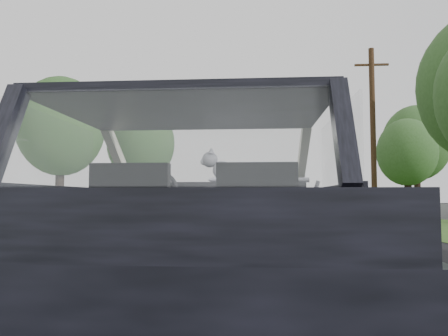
% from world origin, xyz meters
% --- Properties ---
extents(ground, '(140.00, 140.00, 0.00)m').
position_xyz_m(ground, '(0.00, 0.00, 0.00)').
color(ground, black).
rests_on(ground, ground).
extents(subject_car, '(1.80, 4.00, 1.45)m').
position_xyz_m(subject_car, '(0.00, 0.00, 0.72)').
color(subject_car, black).
rests_on(subject_car, ground).
extents(dashboard, '(1.58, 0.45, 0.30)m').
position_xyz_m(dashboard, '(0.00, 0.62, 0.85)').
color(dashboard, black).
rests_on(dashboard, subject_car).
extents(driver_seat, '(0.50, 0.72, 0.42)m').
position_xyz_m(driver_seat, '(-0.40, -0.29, 0.88)').
color(driver_seat, black).
rests_on(driver_seat, subject_car).
extents(passenger_seat, '(0.50, 0.72, 0.42)m').
position_xyz_m(passenger_seat, '(0.40, -0.29, 0.88)').
color(passenger_seat, black).
rests_on(passenger_seat, subject_car).
extents(steering_wheel, '(0.36, 0.36, 0.04)m').
position_xyz_m(steering_wheel, '(-0.40, 0.33, 0.92)').
color(steering_wheel, black).
rests_on(steering_wheel, dashboard).
extents(cat, '(0.66, 0.21, 0.29)m').
position_xyz_m(cat, '(0.29, 0.58, 1.10)').
color(cat, slate).
rests_on(cat, dashboard).
extents(guardrail, '(0.05, 90.00, 0.32)m').
position_xyz_m(guardrail, '(4.30, 10.00, 0.58)').
color(guardrail, gray).
rests_on(guardrail, ground).
extents(other_car, '(2.33, 4.51, 1.42)m').
position_xyz_m(other_car, '(0.84, 24.87, 0.71)').
color(other_car, silver).
rests_on(other_car, ground).
extents(highway_sign, '(0.23, 0.92, 2.29)m').
position_xyz_m(highway_sign, '(4.73, 18.01, 1.15)').
color(highway_sign, '#1A652E').
rests_on(highway_sign, ground).
extents(utility_pole, '(0.30, 0.30, 8.23)m').
position_xyz_m(utility_pole, '(6.08, 18.51, 4.12)').
color(utility_pole, '#4E321A').
rests_on(utility_pole, ground).
extents(tree_2, '(4.36, 4.36, 6.21)m').
position_xyz_m(tree_2, '(10.88, 28.08, 3.10)').
color(tree_2, '#26481C').
rests_on(tree_2, ground).
extents(tree_3, '(6.51, 6.51, 8.54)m').
position_xyz_m(tree_3, '(14.06, 35.19, 4.27)').
color(tree_3, '#26481C').
rests_on(tree_3, ground).
extents(tree_5, '(5.47, 5.47, 8.16)m').
position_xyz_m(tree_5, '(-11.73, 22.94, 4.08)').
color(tree_5, '#26481C').
rests_on(tree_5, ground).
extents(tree_6, '(6.01, 6.01, 7.51)m').
position_xyz_m(tree_6, '(-8.11, 28.30, 3.76)').
color(tree_6, '#26481C').
rests_on(tree_6, ground).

